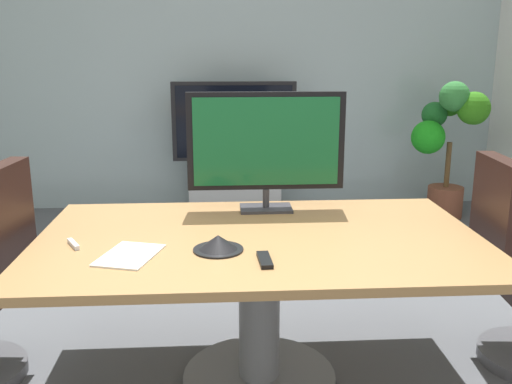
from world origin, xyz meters
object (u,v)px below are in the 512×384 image
at_px(potted_plant, 450,134).
at_px(conference_phone, 218,244).
at_px(wall_display_unit, 235,170).
at_px(remote_control, 265,260).
at_px(tv_monitor, 266,145).
at_px(conference_table, 259,271).

height_order(potted_plant, conference_phone, potted_plant).
xyz_separation_m(wall_display_unit, remote_control, (0.04, -3.31, 0.32)).
bearing_deg(wall_display_unit, remote_control, -89.34).
bearing_deg(remote_control, tv_monitor, 82.06).
height_order(tv_monitor, conference_phone, tv_monitor).
bearing_deg(potted_plant, tv_monitor, -130.77).
distance_m(wall_display_unit, conference_phone, 3.18).
bearing_deg(wall_display_unit, tv_monitor, -87.59).
bearing_deg(conference_phone, conference_table, 43.88).
xyz_separation_m(tv_monitor, wall_display_unit, (-0.11, 2.52, -0.67)).
relative_size(tv_monitor, potted_plant, 0.63).
height_order(tv_monitor, remote_control, tv_monitor).
distance_m(wall_display_unit, potted_plant, 2.11).
distance_m(tv_monitor, conference_phone, 0.76).
relative_size(conference_table, conference_phone, 9.43).
distance_m(potted_plant, conference_phone, 3.64).
xyz_separation_m(potted_plant, conference_phone, (-2.21, -2.90, -0.04)).
distance_m(conference_table, conference_phone, 0.34).
xyz_separation_m(conference_table, conference_phone, (-0.19, -0.19, 0.21)).
height_order(conference_phone, remote_control, conference_phone).
bearing_deg(tv_monitor, wall_display_unit, 92.41).
bearing_deg(conference_table, tv_monitor, 81.61).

